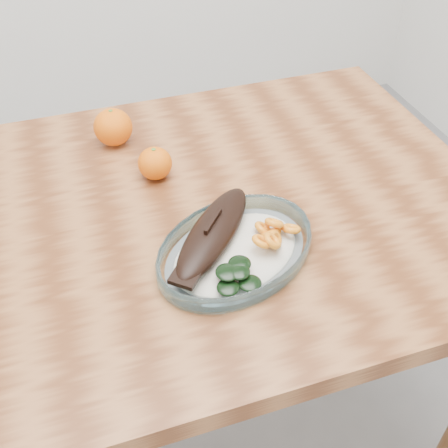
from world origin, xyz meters
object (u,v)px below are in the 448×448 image
object	(u,v)px
plated_meal	(235,248)
orange_left	(113,127)
dining_table	(171,251)
orange_right	(155,163)

from	to	relation	value
plated_meal	orange_left	size ratio (longest dim) A/B	8.65
dining_table	orange_left	size ratio (longest dim) A/B	15.29
orange_right	plated_meal	bearing A→B (deg)	-73.86
orange_left	plated_meal	bearing A→B (deg)	-72.08
orange_right	orange_left	bearing A→B (deg)	111.01
plated_meal	orange_left	distance (m)	0.41
dining_table	orange_left	bearing A→B (deg)	101.25
orange_left	orange_right	world-z (taller)	orange_left
plated_meal	orange_right	bearing A→B (deg)	81.40
dining_table	orange_right	size ratio (longest dim) A/B	18.58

